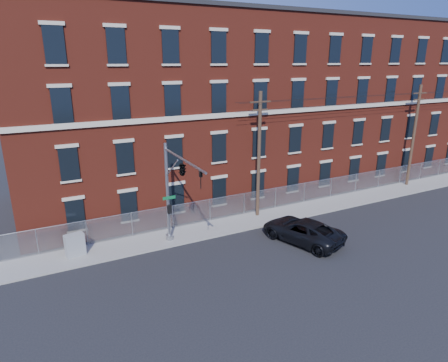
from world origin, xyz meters
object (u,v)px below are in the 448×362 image
utility_pole_near (259,153)px  utility_cabinet (75,245)px  pickup_truck (302,231)px  traffic_signal_mast (179,177)px

utility_pole_near → utility_cabinet: utility_pole_near is taller
utility_cabinet → pickup_truck: bearing=-28.4°
traffic_signal_mast → utility_cabinet: (-6.23, 2.89, -4.52)m
traffic_signal_mast → pickup_truck: size_ratio=1.19×
traffic_signal_mast → utility_pole_near: (8.00, 3.42, -0.05)m
traffic_signal_mast → utility_pole_near: bearing=23.1°
pickup_truck → utility_cabinet: pickup_truck is taller
pickup_truck → utility_cabinet: (-14.62, 4.85, 0.05)m
traffic_signal_mast → utility_cabinet: bearing=155.1°
traffic_signal_mast → pickup_truck: (8.39, -1.96, -4.57)m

